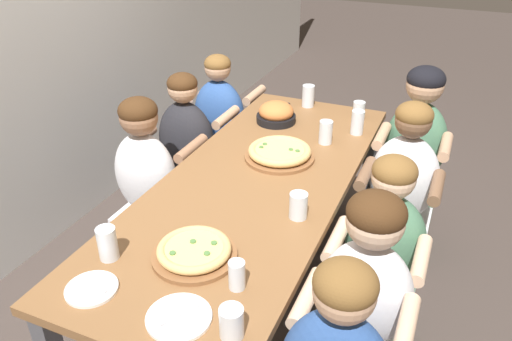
% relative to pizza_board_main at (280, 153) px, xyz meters
% --- Properties ---
extents(ground_plane, '(18.00, 18.00, 0.00)m').
position_rel_pizza_board_main_xyz_m(ground_plane, '(-0.25, 0.03, -0.83)').
color(ground_plane, '#423833').
rests_on(ground_plane, ground).
extents(dining_table, '(2.23, 0.85, 0.79)m').
position_rel_pizza_board_main_xyz_m(dining_table, '(-0.25, 0.03, -0.12)').
color(dining_table, brown).
rests_on(dining_table, ground).
extents(pizza_board_main, '(0.37, 0.37, 0.06)m').
position_rel_pizza_board_main_xyz_m(pizza_board_main, '(0.00, 0.00, 0.00)').
color(pizza_board_main, brown).
rests_on(pizza_board_main, dining_table).
extents(pizza_board_second, '(0.33, 0.33, 0.06)m').
position_rel_pizza_board_main_xyz_m(pizza_board_second, '(-0.89, 0.01, -0.00)').
color(pizza_board_second, brown).
rests_on(pizza_board_second, dining_table).
extents(skillet_bowl, '(0.35, 0.24, 0.13)m').
position_rel_pizza_board_main_xyz_m(skillet_bowl, '(0.44, 0.19, 0.02)').
color(skillet_bowl, black).
rests_on(skillet_bowl, dining_table).
extents(empty_plate_a, '(0.22, 0.22, 0.02)m').
position_rel_pizza_board_main_xyz_m(empty_plate_a, '(-1.19, -0.10, -0.03)').
color(empty_plate_a, white).
rests_on(empty_plate_a, dining_table).
extents(empty_plate_b, '(0.18, 0.18, 0.02)m').
position_rel_pizza_board_main_xyz_m(empty_plate_b, '(-1.19, 0.25, -0.03)').
color(empty_plate_b, white).
rests_on(empty_plate_b, dining_table).
extents(drinking_glass_a, '(0.07, 0.07, 0.13)m').
position_rel_pizza_board_main_xyz_m(drinking_glass_a, '(-1.02, 0.31, 0.03)').
color(drinking_glass_a, silver).
rests_on(drinking_glass_a, dining_table).
extents(drinking_glass_b, '(0.07, 0.07, 0.14)m').
position_rel_pizza_board_main_xyz_m(drinking_glass_b, '(0.47, -0.30, 0.03)').
color(drinking_glass_b, silver).
rests_on(drinking_glass_b, dining_table).
extents(drinking_glass_c, '(0.07, 0.07, 0.11)m').
position_rel_pizza_board_main_xyz_m(drinking_glass_c, '(0.68, -0.26, 0.02)').
color(drinking_glass_c, silver).
rests_on(drinking_glass_c, dining_table).
extents(drinking_glass_d, '(0.07, 0.07, 0.13)m').
position_rel_pizza_board_main_xyz_m(drinking_glass_d, '(0.27, -0.17, 0.03)').
color(drinking_glass_d, silver).
rests_on(drinking_glass_d, dining_table).
extents(drinking_glass_e, '(0.06, 0.06, 0.11)m').
position_rel_pizza_board_main_xyz_m(drinking_glass_e, '(-0.97, -0.21, 0.01)').
color(drinking_glass_e, silver).
rests_on(drinking_glass_e, dining_table).
extents(drinking_glass_f, '(0.08, 0.08, 0.11)m').
position_rel_pizza_board_main_xyz_m(drinking_glass_f, '(-1.18, -0.29, 0.02)').
color(drinking_glass_f, silver).
rests_on(drinking_glass_f, dining_table).
extents(drinking_glass_g, '(0.08, 0.08, 0.12)m').
position_rel_pizza_board_main_xyz_m(drinking_glass_g, '(-0.48, -0.27, 0.03)').
color(drinking_glass_g, silver).
rests_on(drinking_glass_g, dining_table).
extents(drinking_glass_h, '(0.08, 0.08, 0.14)m').
position_rel_pizza_board_main_xyz_m(drinking_glass_h, '(0.76, 0.09, 0.03)').
color(drinking_glass_h, silver).
rests_on(drinking_glass_h, dining_table).
extents(diner_near_center, '(0.51, 0.40, 1.07)m').
position_rel_pizza_board_main_xyz_m(diner_near_center, '(-0.30, -0.62, -0.34)').
color(diner_near_center, '#477556').
rests_on(diner_near_center, ground).
extents(diner_far_right, '(0.51, 0.40, 1.11)m').
position_rel_pizza_board_main_xyz_m(diner_far_right, '(0.62, 0.67, -0.33)').
color(diner_far_right, '#2D5193').
rests_on(diner_far_right, ground).
extents(diner_far_midright, '(0.51, 0.40, 1.12)m').
position_rel_pizza_board_main_xyz_m(diner_far_midright, '(0.18, 0.67, -0.32)').
color(diner_far_midright, '#232328').
rests_on(diner_far_midright, ground).
extents(diner_near_midright, '(0.51, 0.40, 1.12)m').
position_rel_pizza_board_main_xyz_m(diner_near_midright, '(0.24, -0.62, -0.32)').
color(diner_near_midright, silver).
rests_on(diner_near_midright, ground).
extents(diner_near_right, '(0.51, 0.40, 1.18)m').
position_rel_pizza_board_main_xyz_m(diner_near_right, '(0.64, -0.62, -0.27)').
color(diner_near_right, '#477556').
rests_on(diner_near_right, ground).
extents(diner_near_midleft, '(0.51, 0.40, 1.12)m').
position_rel_pizza_board_main_xyz_m(diner_near_midleft, '(-0.70, -0.62, -0.30)').
color(diner_near_midleft, silver).
rests_on(diner_near_midleft, ground).
extents(diner_far_center, '(0.51, 0.40, 1.12)m').
position_rel_pizza_board_main_xyz_m(diner_far_center, '(-0.26, 0.67, -0.31)').
color(diner_far_center, silver).
rests_on(diner_far_center, ground).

